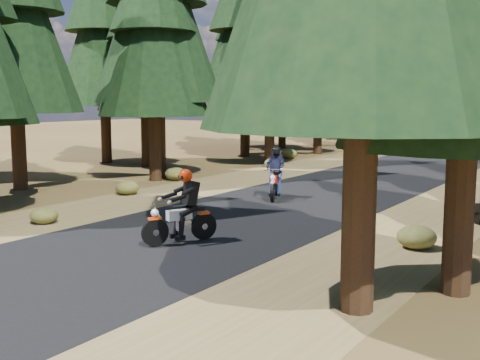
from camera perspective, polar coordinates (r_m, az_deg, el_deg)
name	(u,v)px	position (r m, az deg, el deg)	size (l,w,h in m)	color
ground	(209,228)	(15.86, -2.99, -4.56)	(120.00, 120.00, 0.00)	#4D341B
road	(298,201)	(20.03, 5.52, -1.97)	(6.00, 100.00, 0.01)	black
shoulder_l	(189,189)	(22.51, -4.89, -0.89)	(3.20, 100.00, 0.01)	brown
shoulder_r	(439,216)	(18.38, 18.32, -3.22)	(3.20, 100.00, 0.01)	brown
pine_forest	(440,13)	(35.05, 18.46, 14.78)	(34.59, 55.08, 16.32)	black
understory_shrubs	(351,184)	(22.32, 10.52, -0.41)	(14.94, 31.65, 0.57)	#474C1E
rider_lead	(180,219)	(14.14, -5.73, -3.69)	(1.35, 2.01, 1.74)	silver
rider_follow	(275,182)	(20.25, 3.35, -0.16)	(1.32, 2.05, 1.76)	#A80B0B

